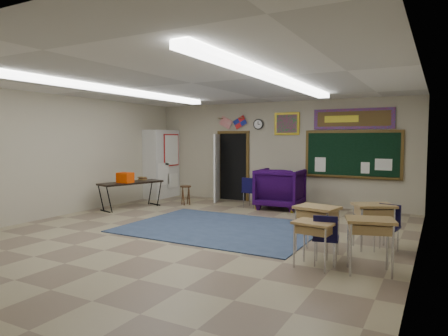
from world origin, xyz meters
The scene contains 24 objects.
floor centered at (0.00, 0.00, 0.00)m, with size 9.00×9.00×0.00m, color gray.
back_wall centered at (0.00, 4.50, 1.50)m, with size 8.00×0.04×3.00m, color #A89E88.
left_wall centered at (-4.00, 0.00, 1.50)m, with size 0.04×9.00×3.00m, color #A89E88.
right_wall centered at (4.00, 0.00, 1.50)m, with size 0.04×9.00×3.00m, color #A89E88.
ceiling centered at (0.00, 0.00, 3.00)m, with size 8.00×9.00×0.04m, color silver.
area_rug centered at (0.20, 0.80, 0.01)m, with size 4.00×3.00×0.02m, color #344464.
fluorescent_strips centered at (0.00, 0.00, 2.94)m, with size 3.86×6.00×0.10m, color white, non-canonical shape.
doorway centered at (-1.50, 4.35, 1.06)m, with size 1.10×0.89×2.16m.
chalkboard centered at (2.20, 4.46, 1.46)m, with size 2.55×0.14×1.30m.
bulletin_board centered at (2.20, 4.47, 2.45)m, with size 2.10×0.05×0.55m.
framed_art_print centered at (0.35, 4.47, 2.35)m, with size 0.75×0.05×0.65m.
wall_clock centered at (-0.55, 4.47, 2.35)m, with size 0.32×0.05×0.32m.
wall_flags centered at (-1.40, 4.44, 2.48)m, with size 1.16×0.06×0.70m, color red, non-canonical shape.
storage_cabinet centered at (-3.71, 3.85, 1.10)m, with size 0.59×1.25×2.20m.
wingback_armchair centered at (0.44, 3.72, 0.55)m, with size 1.18×1.22×1.11m, color #1C0430.
student_chair_reading centered at (-0.32, 3.48, 0.42)m, with size 0.42×0.42×0.85m, color black, non-canonical shape.
student_chair_desk_a centered at (2.81, -0.61, 0.39)m, with size 0.39×0.39×0.78m, color black, non-canonical shape.
student_chair_desk_b centered at (3.54, 0.58, 0.40)m, with size 0.40×0.40×0.80m, color black, non-canonical shape.
student_desk_front_left centered at (2.54, -0.12, 0.45)m, with size 0.76×0.63×0.81m.
student_desk_front_right centered at (3.31, 0.67, 0.44)m, with size 0.81×0.75×0.79m.
student_desk_back_left centered at (2.69, -0.82, 0.39)m, with size 0.63×0.51×0.70m.
student_desk_back_right centered at (3.46, -0.69, 0.44)m, with size 0.77×0.66×0.79m.
folding_table centered at (-3.18, 1.76, 0.40)m, with size 1.06×1.87×1.01m.
wooden_stool centered at (-2.18, 2.98, 0.29)m, with size 0.31×0.31×0.55m.
Camera 1 is at (4.31, -6.59, 1.92)m, focal length 32.00 mm.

